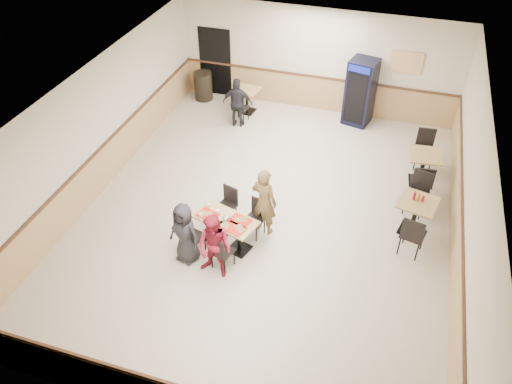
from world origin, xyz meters
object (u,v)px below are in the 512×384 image
(lone_diner, at_px, (238,103))
(trash_bin, at_px, (203,86))
(pepsi_cooler, at_px, (360,92))
(side_table_far, at_px, (423,164))
(main_table, at_px, (226,227))
(diner_woman_right, at_px, (215,247))
(side_table_near, at_px, (416,212))
(diner_man_opposite, at_px, (264,201))
(diner_woman_left, at_px, (185,233))
(back_table, at_px, (247,97))

(lone_diner, xyz_separation_m, trash_bin, (-1.52, 1.17, -0.29))
(pepsi_cooler, bearing_deg, side_table_far, -38.79)
(main_table, distance_m, pepsi_cooler, 6.08)
(diner_woman_right, xyz_separation_m, pepsi_cooler, (1.78, 6.61, 0.21))
(diner_woman_right, relative_size, trash_bin, 1.70)
(side_table_near, distance_m, pepsi_cooler, 4.60)
(lone_diner, bearing_deg, side_table_far, 160.13)
(diner_woman_right, distance_m, side_table_near, 4.33)
(diner_woman_right, xyz_separation_m, trash_bin, (-2.92, 6.57, -0.30))
(diner_man_opposite, height_order, side_table_near, diner_man_opposite)
(diner_woman_left, height_order, lone_diner, lone_diner)
(diner_woman_right, height_order, back_table, diner_woman_right)
(back_table, bearing_deg, pepsi_cooler, 7.05)
(side_table_near, bearing_deg, diner_man_opposite, -163.28)
(main_table, height_order, diner_woman_right, diner_woman_right)
(lone_diner, height_order, pepsi_cooler, pepsi_cooler)
(side_table_far, bearing_deg, diner_woman_left, -137.39)
(diner_man_opposite, xyz_separation_m, pepsi_cooler, (1.24, 5.13, 0.14))
(diner_woman_left, distance_m, diner_woman_right, 0.74)
(lone_diner, relative_size, side_table_near, 1.57)
(main_table, distance_m, diner_woman_right, 0.89)
(side_table_near, xyz_separation_m, back_table, (-5.00, 3.81, -0.06))
(main_table, bearing_deg, diner_woman_right, -67.62)
(main_table, height_order, side_table_near, side_table_near)
(main_table, bearing_deg, back_table, 120.17)
(diner_man_opposite, bearing_deg, side_table_near, -149.25)
(lone_diner, relative_size, trash_bin, 1.67)
(main_table, height_order, diner_man_opposite, diner_man_opposite)
(main_table, xyz_separation_m, diner_woman_right, (0.09, -0.85, 0.27))
(diner_man_opposite, relative_size, trash_bin, 1.86)
(back_table, bearing_deg, main_table, -76.26)
(side_table_far, bearing_deg, back_table, 158.63)
(main_table, height_order, back_table, back_table)
(side_table_near, relative_size, back_table, 1.22)
(pepsi_cooler, xyz_separation_m, trash_bin, (-4.69, -0.04, -0.51))
(main_table, relative_size, pepsi_cooler, 0.76)
(diner_woman_right, relative_size, side_table_far, 1.75)
(diner_man_opposite, distance_m, side_table_far, 4.18)
(diner_man_opposite, height_order, pepsi_cooler, pepsi_cooler)
(diner_man_opposite, xyz_separation_m, back_table, (-1.93, 4.73, -0.32))
(side_table_far, bearing_deg, pepsi_cooler, 128.51)
(lone_diner, distance_m, trash_bin, 1.94)
(diner_man_opposite, bearing_deg, diner_woman_left, 59.71)
(side_table_near, xyz_separation_m, side_table_far, (0.07, 1.83, -0.00))
(diner_man_opposite, distance_m, lone_diner, 4.37)
(lone_diner, relative_size, back_table, 1.92)
(diner_woman_left, height_order, diner_man_opposite, diner_man_opposite)
(lone_diner, height_order, trash_bin, lone_diner)
(diner_man_opposite, height_order, side_table_far, diner_man_opposite)
(diner_woman_left, height_order, side_table_near, diner_woman_left)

